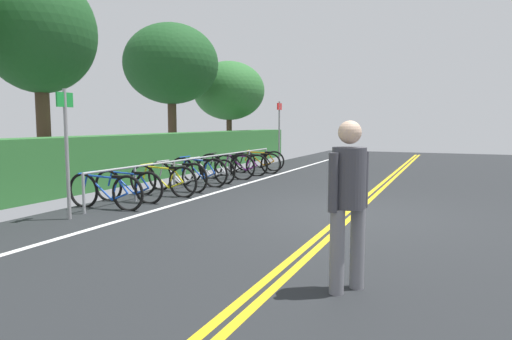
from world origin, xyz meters
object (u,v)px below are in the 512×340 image
at_px(pedestrian, 348,195).
at_px(bicycle_3, 177,176).
at_px(sign_post_far, 279,128).
at_px(bicycle_1, 128,186).
at_px(tree_mid, 39,34).
at_px(bicycle_7, 241,165).
at_px(bike_rack, 205,163).
at_px(bicycle_9, 260,161).
at_px(bicycle_2, 163,180).
at_px(bicycle_5, 208,170).
at_px(bicycle_8, 256,163).
at_px(bicycle_0, 105,191).
at_px(sign_post_near, 66,141).
at_px(bicycle_4, 198,172).
at_px(tree_far_right, 171,64).
at_px(tree_extra, 229,91).
at_px(bicycle_6, 226,166).

bearing_deg(pedestrian, bicycle_3, 46.89).
bearing_deg(sign_post_far, bicycle_1, 178.16).
height_order(sign_post_far, tree_mid, tree_mid).
bearing_deg(tree_mid, bicycle_7, -38.68).
bearing_deg(bike_rack, bicycle_9, 0.56).
bearing_deg(bicycle_2, bicycle_9, 1.41).
distance_m(bicycle_5, bicycle_8, 2.66).
bearing_deg(bicycle_0, bike_rack, 0.11).
xyz_separation_m(pedestrian, sign_post_near, (1.38, 4.99, 0.38)).
bearing_deg(bicycle_2, bicycle_1, 169.00).
distance_m(bicycle_0, bicycle_4, 3.38).
height_order(bicycle_5, tree_far_right, tree_far_right).
relative_size(bicycle_8, pedestrian, 1.05).
bearing_deg(bicycle_4, bicycle_5, 9.66).
relative_size(tree_mid, tree_far_right, 1.00).
xyz_separation_m(bike_rack, bicycle_8, (3.01, -0.15, -0.23)).
height_order(tree_far_right, tree_extra, tree_far_right).
height_order(sign_post_near, tree_mid, tree_mid).
bearing_deg(sign_post_far, tree_extra, 53.33).
distance_m(bicycle_3, bicycle_8, 4.33).
bearing_deg(bicycle_3, bicycle_4, -0.33).
bearing_deg(bicycle_2, tree_mid, 91.51).
bearing_deg(bicycle_0, tree_extra, 15.46).
xyz_separation_m(sign_post_far, tree_mid, (-7.20, 3.53, 2.35)).
relative_size(tree_far_right, tree_extra, 1.22).
bearing_deg(bicycle_7, bike_rack, 178.59).
height_order(bicycle_6, bicycle_9, bicycle_6).
bearing_deg(bicycle_5, pedestrian, -141.06).
height_order(bicycle_1, pedestrian, pedestrian).
distance_m(bicycle_2, tree_extra, 10.43).
height_order(bike_rack, tree_extra, tree_extra).
bearing_deg(bike_rack, bicycle_6, -0.60).
height_order(bicycle_8, tree_extra, tree_extra).
bearing_deg(bicycle_6, bicycle_5, 171.57).
height_order(bicycle_7, tree_extra, tree_extra).
bearing_deg(pedestrian, bicycle_4, 41.61).
height_order(bicycle_1, bicycle_4, bicycle_4).
bearing_deg(sign_post_far, bicycle_5, 176.42).
bearing_deg(bicycle_0, tree_far_right, 25.60).
height_order(bike_rack, pedestrian, pedestrian).
relative_size(bicycle_6, sign_post_far, 0.73).
distance_m(bike_rack, bicycle_1, 2.98).
distance_m(bicycle_8, pedestrian, 10.38).
bearing_deg(bike_rack, sign_post_far, -2.05).
relative_size(bicycle_8, tree_far_right, 0.33).
distance_m(bicycle_6, bicycle_7, 0.91).
bearing_deg(bicycle_4, bicycle_6, -0.10).
xyz_separation_m(bicycle_3, bicycle_9, (5.10, 0.04, -0.01)).
bearing_deg(bicycle_3, bike_rack, 0.18).
bearing_deg(bicycle_7, tree_mid, 141.32).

